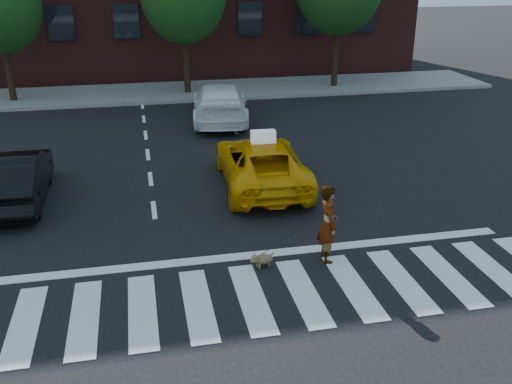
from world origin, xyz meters
TOP-DOWN VIEW (x-y plane):
  - ground at (0.00, 0.00)m, footprint 120.00×120.00m
  - crosswalk at (0.00, 0.00)m, footprint 13.00×2.40m
  - stop_line at (0.00, 1.60)m, footprint 12.00×0.30m
  - sidewalk_far at (0.00, 17.50)m, footprint 30.00×4.00m
  - taxi at (1.40, 5.51)m, footprint 2.36×4.76m
  - black_sedan at (-5.00, 5.69)m, footprint 1.48×4.10m
  - white_suv at (1.27, 12.34)m, footprint 2.60×5.16m
  - woman at (1.82, 1.10)m, footprint 0.43×0.63m
  - dog at (0.43, 1.09)m, footprint 0.53×0.31m
  - taxi_sign at (1.40, 5.31)m, footprint 0.66×0.31m

SIDE VIEW (x-z plane):
  - ground at x=0.00m, z-range 0.00..0.00m
  - crosswalk at x=0.00m, z-range 0.00..0.01m
  - stop_line at x=0.00m, z-range 0.00..0.01m
  - sidewalk_far at x=0.00m, z-range 0.00..0.15m
  - dog at x=0.43m, z-range 0.03..0.33m
  - taxi at x=1.40m, z-range 0.00..1.30m
  - black_sedan at x=-5.00m, z-range 0.00..1.34m
  - white_suv at x=1.27m, z-range 0.00..1.44m
  - woman at x=1.82m, z-range 0.00..1.67m
  - taxi_sign at x=1.40m, z-range 1.30..1.62m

